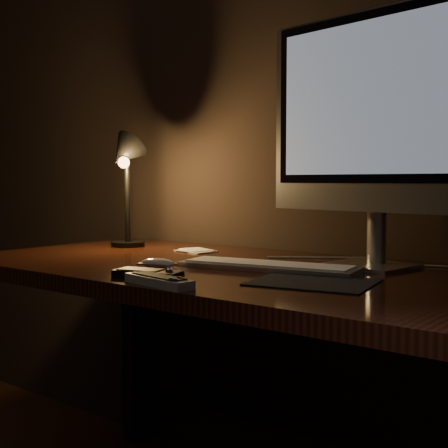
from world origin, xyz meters
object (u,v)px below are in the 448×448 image
Objects in this scene: monitor at (372,117)px; keyboard at (268,266)px; media_remote at (148,274)px; desk_lamp at (125,169)px; desk at (261,313)px; tv_remote at (159,281)px; mouse at (158,265)px.

keyboard is at bearing -125.46° from monitor.
desk_lamp reaches higher than media_remote.
desk_lamp is at bearing 175.21° from desk.
monitor is 1.42× the size of keyboard.
monitor is 0.67m from tv_remote.
desk is 0.57m from monitor.
keyboard is 0.69m from desk_lamp.
tv_remote is at bearing -86.28° from desk.
desk is at bearing -147.15° from monitor.
keyboard is 0.34m from tv_remote.
monitor is 0.82m from desk_lamp.
monitor is 3.34× the size of tv_remote.
media_remote is 0.10m from tv_remote.
monitor is 0.67m from media_remote.
tv_remote reaches higher than desk.
media_remote is at bearing -99.01° from desk.
tv_remote is (0.03, -0.41, 0.14)m from desk.
tv_remote reaches higher than mouse.
desk is 0.43m from tv_remote.
keyboard is at bearing 50.80° from media_remote.
monitor is at bearing 41.69° from media_remote.
mouse is at bearing -124.57° from desk.
monitor is 0.44m from keyboard.
keyboard is at bearing 91.80° from tv_remote.
desk is at bearing 65.99° from media_remote.
tv_remote reaches higher than keyboard.
desk_lamp reaches higher than mouse.
desk is at bearing -24.93° from desk_lamp.
monitor is (0.25, 0.11, 0.50)m from desk.
desk_lamp is at bearing -166.60° from monitor.
monitor is at bearing 34.87° from keyboard.
desk_lamp reaches higher than keyboard.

